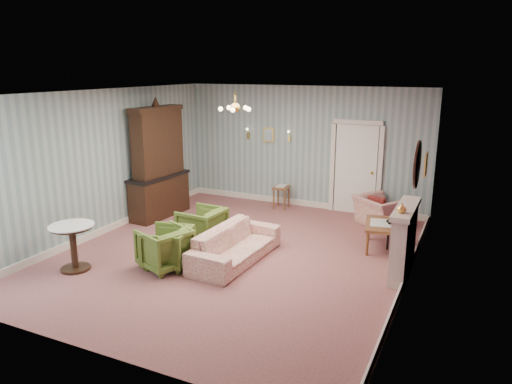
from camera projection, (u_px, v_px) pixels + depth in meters
The scene contains 27 objects.
floor at pixel (237, 254), 8.76m from camera, with size 7.00×7.00×0.00m, color #975B57.
ceiling at pixel (235, 93), 8.03m from camera, with size 7.00×7.00×0.00m, color white.
wall_back at pixel (303, 147), 11.46m from camera, with size 6.00×6.00×0.00m, color gray.
wall_front at pixel (91, 240), 5.33m from camera, with size 6.00×6.00×0.00m, color gray.
wall_left at pixel (104, 163), 9.63m from camera, with size 7.00×7.00×0.00m, color gray.
wall_right at pixel (414, 196), 7.16m from camera, with size 7.00×7.00×0.00m, color gray.
wall_right_floral at pixel (413, 196), 7.17m from camera, with size 7.00×7.00×0.00m, color #C06075.
door at pixel (356, 167), 10.98m from camera, with size 1.12×0.12×2.16m, color white, non-canonical shape.
olive_chair_a at pixel (165, 246), 8.06m from camera, with size 0.76×0.71×0.78m, color #526D26.
olive_chair_b at pixel (167, 245), 8.14m from camera, with size 0.74×0.69×0.76m, color #526D26.
olive_chair_c at pixel (202, 224), 9.19m from camera, with size 0.76×0.71×0.78m, color #526D26.
sofa_chintz at pixel (235, 239), 8.37m from camera, with size 2.06×0.60×0.80m, color #AA4544.
wingback_chair at pixel (380, 206), 10.23m from camera, with size 0.98×0.63×0.85m, color #AA4544.
dresser at pixel (158, 159), 10.67m from camera, with size 0.55×1.58×2.64m, color black, non-canonical shape.
fireplace at pixel (404, 240), 7.79m from camera, with size 0.30×1.40×1.16m, color beige, non-canonical shape.
mantel_vase at pixel (402, 208), 7.28m from camera, with size 0.15×0.15×0.15m, color gold.
oval_mirror at pixel (417, 164), 7.43m from camera, with size 0.04×0.76×0.84m, color white, non-canonical shape.
framed_print at pixel (426, 165), 8.67m from camera, with size 0.04×0.34×0.42m, color gold, non-canonical shape.
coffee_table at pixel (380, 236), 8.97m from camera, with size 0.55×0.99×0.50m, color brown, non-canonical shape.
side_table_black at pixel (400, 235), 8.89m from camera, with size 0.39×0.39×0.59m, color black, non-canonical shape.
pedestal_table at pixel (74, 247), 7.98m from camera, with size 0.73×0.73×0.80m, color black, non-canonical shape.
nesting_table at pixel (281, 196), 11.53m from camera, with size 0.35×0.45×0.59m, color brown, non-canonical shape.
gilt_mirror_back at pixel (268, 135), 11.73m from camera, with size 0.28×0.06×0.36m, color gold, non-canonical shape.
sconce_left at pixel (248, 134), 11.94m from camera, with size 0.16×0.12×0.30m, color gold, non-canonical shape.
sconce_right at pixel (289, 136), 11.49m from camera, with size 0.16×0.12×0.30m, color gold, non-canonical shape.
chandelier at pixel (235, 109), 8.09m from camera, with size 0.56×0.56×0.36m, color gold, non-canonical shape.
burgundy_cushion at pixel (377, 206), 10.10m from camera, with size 0.38×0.10×0.38m, color maroon.
Camera 1 is at (3.80, -7.26, 3.32)m, focal length 33.59 mm.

